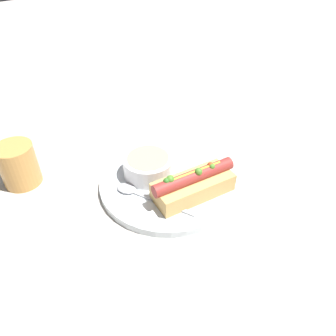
# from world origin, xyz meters

# --- Properties ---
(ground_plane) EXTENTS (4.00, 4.00, 0.00)m
(ground_plane) POSITION_xyz_m (0.00, 0.00, 0.00)
(ground_plane) COLOR #BCB7AD
(dinner_plate) EXTENTS (0.29, 0.29, 0.02)m
(dinner_plate) POSITION_xyz_m (0.00, 0.00, 0.01)
(dinner_plate) COLOR white
(dinner_plate) RESTS_ON ground_plane
(hot_dog) EXTENTS (0.18, 0.08, 0.07)m
(hot_dog) POSITION_xyz_m (0.01, -0.06, 0.04)
(hot_dog) COLOR #DBAD60
(hot_dog) RESTS_ON dinner_plate
(soup_bowl) EXTENTS (0.11, 0.11, 0.05)m
(soup_bowl) POSITION_xyz_m (-0.02, 0.04, 0.04)
(soup_bowl) COLOR white
(soup_bowl) RESTS_ON dinner_plate
(spoon) EXTENTS (0.09, 0.17, 0.01)m
(spoon) POSITION_xyz_m (-0.08, 0.00, 0.02)
(spoon) COLOR #B7B7BC
(spoon) RESTS_ON dinner_plate
(drinking_glass) EXTENTS (0.08, 0.08, 0.09)m
(drinking_glass) POSITION_xyz_m (-0.25, 0.20, 0.05)
(drinking_glass) COLOR #D8994C
(drinking_glass) RESTS_ON ground_plane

